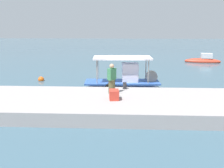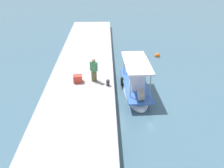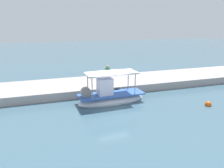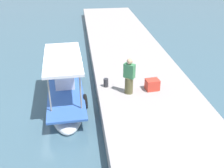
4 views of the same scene
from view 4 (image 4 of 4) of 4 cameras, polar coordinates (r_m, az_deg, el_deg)
The scene contains 6 objects.
ground_plane at distance 13.97m, azimuth -10.30°, elevation -3.67°, with size 120.00×120.00×0.00m, color #3F5F70.
dock_quay at distance 14.14m, azimuth 6.85°, elevation -1.32°, with size 36.00×4.91×0.71m, color #A29A99.
main_fishing_boat at distance 13.66m, azimuth -9.59°, elevation -2.03°, with size 5.52×1.99×2.81m.
fisherman_near_bollard at distance 12.76m, azimuth 3.60°, elevation 1.30°, with size 0.55×0.56×1.76m.
mooring_bollard at distance 13.56m, azimuth -1.28°, elevation 0.27°, with size 0.24×0.24×0.43m, color #2D2D33.
cargo_crate at distance 13.41m, azimuth 8.41°, elevation -0.13°, with size 0.63×0.50×0.53m, color red.
Camera 4 is at (-11.97, -0.95, 7.15)m, focal length 43.78 mm.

